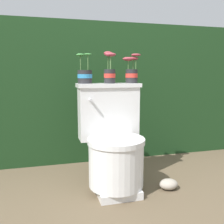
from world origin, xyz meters
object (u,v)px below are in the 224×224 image
object	(u,v)px
toilet	(113,144)
potted_plant_middle	(132,72)
garden_stone	(169,184)
potted_plant_left	(85,75)
potted_plant_midleft	(110,70)

from	to	relation	value
toilet	potted_plant_middle	world-z (taller)	potted_plant_middle
potted_plant_middle	garden_stone	distance (m)	0.90
potted_plant_left	potted_plant_middle	size ratio (longest dim) A/B	0.98
potted_plant_middle	garden_stone	size ratio (longest dim) A/B	1.63
potted_plant_left	garden_stone	bearing A→B (deg)	-27.52
toilet	potted_plant_midleft	distance (m)	0.56
potted_plant_left	potted_plant_middle	distance (m)	0.37
potted_plant_left	potted_plant_midleft	bearing A→B (deg)	-7.50
toilet	potted_plant_middle	distance (m)	0.58
toilet	potted_plant_left	distance (m)	0.56
toilet	garden_stone	world-z (taller)	toilet
potted_plant_left	potted_plant_midleft	world-z (taller)	potted_plant_midleft
potted_plant_middle	garden_stone	xyz separation A→B (m)	(0.20, -0.29, -0.83)
garden_stone	potted_plant_midleft	bearing A→B (deg)	144.55
potted_plant_middle	potted_plant_midleft	bearing A→B (deg)	-174.16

